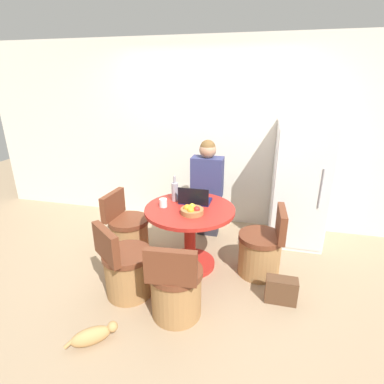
% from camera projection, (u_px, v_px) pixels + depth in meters
% --- Properties ---
extents(ground_plane, '(12.00, 12.00, 0.00)m').
position_uv_depth(ground_plane, '(179.00, 274.00, 3.37)').
color(ground_plane, '#9E8466').
extents(wall_back, '(7.00, 0.06, 2.60)m').
position_uv_depth(wall_back, '(207.00, 135.00, 4.28)').
color(wall_back, silver).
rests_on(wall_back, ground_plane).
extents(refrigerator, '(0.66, 0.68, 1.58)m').
position_uv_depth(refrigerator, '(299.00, 185.00, 3.82)').
color(refrigerator, white).
rests_on(refrigerator, ground_plane).
extents(dining_table, '(0.99, 0.99, 0.73)m').
position_uv_depth(dining_table, '(190.00, 228.00, 3.36)').
color(dining_table, '#B2261E').
rests_on(dining_table, ground_plane).
extents(chair_right_side, '(0.48, 0.48, 0.79)m').
position_uv_depth(chair_right_side, '(261.00, 251.00, 3.30)').
color(chair_right_side, '#9E7042').
rests_on(chair_right_side, ground_plane).
extents(chair_left_side, '(0.49, 0.48, 0.79)m').
position_uv_depth(chair_left_side, '(128.00, 234.00, 3.67)').
color(chair_left_side, '#9E7042').
rests_on(chair_left_side, ground_plane).
extents(chair_near_camera, '(0.48, 0.49, 0.79)m').
position_uv_depth(chair_near_camera, '(176.00, 290.00, 2.70)').
color(chair_near_camera, '#9E7042').
rests_on(chair_near_camera, ground_plane).
extents(chair_near_left_corner, '(0.55, 0.56, 0.79)m').
position_uv_depth(chair_near_left_corner, '(127.00, 270.00, 2.97)').
color(chair_near_left_corner, '#9E7042').
rests_on(chair_near_left_corner, ground_plane).
extents(person_seated, '(0.40, 0.37, 1.36)m').
position_uv_depth(person_seated, '(208.00, 185.00, 3.91)').
color(person_seated, '#2D2D38').
rests_on(person_seated, ground_plane).
extents(laptop, '(0.35, 0.26, 0.20)m').
position_uv_depth(laptop, '(195.00, 200.00, 3.40)').
color(laptop, '#141947').
rests_on(laptop, dining_table).
extents(fruit_bowl, '(0.24, 0.24, 0.10)m').
position_uv_depth(fruit_bowl, '(192.00, 210.00, 3.12)').
color(fruit_bowl, olive).
rests_on(fruit_bowl, dining_table).
extents(coffee_cup, '(0.09, 0.09, 0.09)m').
position_uv_depth(coffee_cup, '(163.00, 203.00, 3.29)').
color(coffee_cup, white).
rests_on(coffee_cup, dining_table).
extents(bottle, '(0.07, 0.07, 0.30)m').
position_uv_depth(bottle, '(175.00, 191.00, 3.44)').
color(bottle, '#9999A3').
rests_on(bottle, dining_table).
extents(cat, '(0.36, 0.31, 0.15)m').
position_uv_depth(cat, '(93.00, 335.00, 2.46)').
color(cat, tan).
rests_on(cat, ground_plane).
extents(handbag, '(0.30, 0.14, 0.26)m').
position_uv_depth(handbag, '(281.00, 290.00, 2.91)').
color(handbag, brown).
rests_on(handbag, ground_plane).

